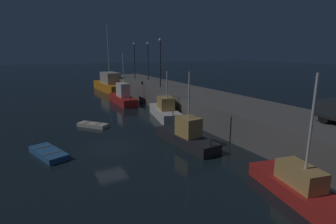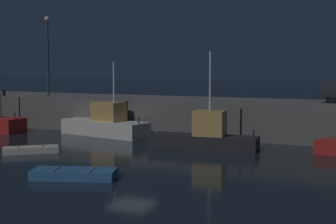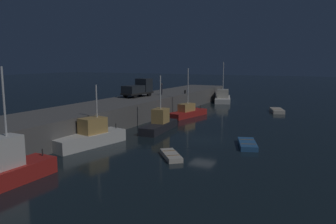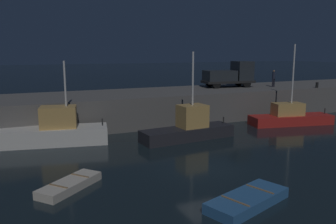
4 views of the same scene
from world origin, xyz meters
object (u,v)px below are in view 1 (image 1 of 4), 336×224
at_px(dinghy_red_small, 48,153).
at_px(lamp_post_central, 160,59).
at_px(fishing_trawler_red, 186,136).
at_px(bollard_central, 142,83).
at_px(fishing_boat_white, 123,97).
at_px(dinghy_orange_near, 93,125).
at_px(lamp_post_west, 134,58).
at_px(fishing_trawler_green, 110,84).
at_px(fishing_boat_grey, 165,111).
at_px(lamp_post_east, 148,58).
at_px(fishing_boat_orange, 302,189).

distance_m(dinghy_red_small, lamp_post_central, 23.16).
height_order(fishing_trawler_red, bollard_central, fishing_trawler_red).
height_order(fishing_boat_white, dinghy_orange_near, fishing_boat_white).
relative_size(fishing_boat_white, lamp_post_west, 1.20).
distance_m(dinghy_orange_near, bollard_central, 16.06).
relative_size(lamp_post_west, bollard_central, 12.24).
relative_size(fishing_trawler_green, fishing_boat_grey, 1.66).
bearing_deg(dinghy_orange_near, fishing_boat_white, 147.43).
bearing_deg(lamp_post_west, dinghy_red_small, -32.60).
xyz_separation_m(dinghy_orange_near, lamp_post_central, (-7.72, 11.99, 6.76)).
bearing_deg(bollard_central, fishing_boat_grey, -8.98).
bearing_deg(fishing_trawler_red, lamp_post_central, 161.25).
relative_size(fishing_boat_white, dinghy_orange_near, 2.48).
distance_m(dinghy_red_small, bollard_central, 24.20).
bearing_deg(lamp_post_central, fishing_boat_grey, -22.20).
bearing_deg(dinghy_orange_near, lamp_post_central, 122.76).
relative_size(fishing_trawler_green, dinghy_red_small, 2.99).
relative_size(lamp_post_central, bollard_central, 12.74).
relative_size(fishing_boat_grey, lamp_post_east, 1.13).
xyz_separation_m(fishing_boat_orange, lamp_post_east, (-37.78, 7.15, 6.14)).
bearing_deg(fishing_boat_white, lamp_post_west, 149.90).
relative_size(fishing_boat_white, fishing_boat_orange, 1.09).
xyz_separation_m(fishing_trawler_red, lamp_post_west, (-30.77, 6.82, 5.97)).
bearing_deg(fishing_trawler_red, bollard_central, 168.03).
bearing_deg(dinghy_red_small, fishing_boat_orange, 41.60).
xyz_separation_m(fishing_boat_orange, fishing_boat_grey, (-19.93, 1.65, 0.22)).
xyz_separation_m(fishing_boat_orange, lamp_post_west, (-41.39, 5.85, 6.13)).
bearing_deg(dinghy_red_small, lamp_post_east, 141.76).
bearing_deg(fishing_trawler_green, lamp_post_west, 43.83).
xyz_separation_m(fishing_trawler_red, dinghy_red_small, (-2.88, -11.01, -0.61)).
height_order(fishing_boat_white, dinghy_red_small, fishing_boat_white).
distance_m(lamp_post_east, bollard_central, 7.92).
bearing_deg(fishing_trawler_green, fishing_boat_white, -7.79).
bearing_deg(lamp_post_west, fishing_boat_orange, -8.05).
distance_m(fishing_boat_white, fishing_boat_orange, 31.19).
bearing_deg(fishing_trawler_green, fishing_boat_grey, -0.56).
xyz_separation_m(fishing_boat_orange, lamp_post_central, (-27.88, 4.89, 6.28)).
bearing_deg(fishing_boat_grey, dinghy_orange_near, -91.46).
relative_size(fishing_trawler_green, bollard_central, 23.11).
distance_m(fishing_trawler_green, dinghy_red_small, 34.91).
bearing_deg(fishing_boat_grey, lamp_post_east, 162.86).
bearing_deg(fishing_boat_orange, dinghy_red_small, -138.40).
bearing_deg(lamp_post_east, dinghy_orange_near, -38.98).
xyz_separation_m(fishing_boat_grey, bollard_central, (-11.93, 1.89, 2.09)).
distance_m(dinghy_red_small, lamp_post_west, 33.75).
distance_m(fishing_boat_orange, dinghy_red_small, 18.06).
distance_m(fishing_trawler_red, dinghy_orange_near, 11.36).
distance_m(dinghy_orange_near, lamp_post_central, 15.78).
xyz_separation_m(fishing_trawler_red, lamp_post_central, (-17.26, 5.86, 6.12)).
distance_m(dinghy_red_small, lamp_post_east, 31.61).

